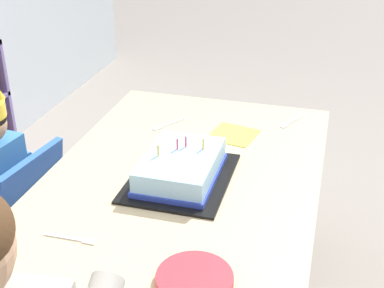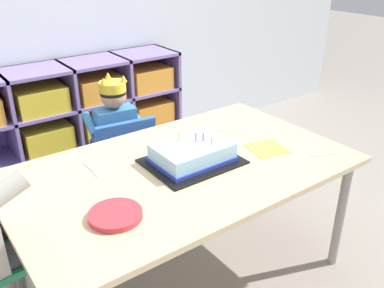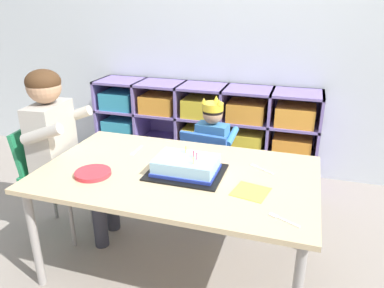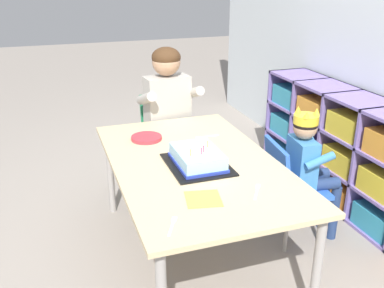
# 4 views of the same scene
# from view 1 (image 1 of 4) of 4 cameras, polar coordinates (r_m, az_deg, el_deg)

# --- Properties ---
(activity_table) EXTENTS (1.40, 0.84, 0.59)m
(activity_table) POSITION_cam_1_polar(r_m,az_deg,el_deg) (1.64, -1.69, -6.07)
(activity_table) COLOR #D1B789
(activity_table) RESTS_ON ground
(classroom_chair_blue) EXTENTS (0.37, 0.35, 0.62)m
(classroom_chair_blue) POSITION_cam_1_polar(r_m,az_deg,el_deg) (1.97, -18.17, -7.20)
(classroom_chair_blue) COLOR blue
(classroom_chair_blue) RESTS_ON ground
(birthday_cake_on_tray) EXTENTS (0.38, 0.30, 0.12)m
(birthday_cake_on_tray) POSITION_cam_1_polar(r_m,az_deg,el_deg) (1.63, -1.22, -2.67)
(birthday_cake_on_tray) COLOR black
(birthday_cake_on_tray) RESTS_ON activity_table
(paper_plate_stack) EXTENTS (0.18, 0.18, 0.02)m
(paper_plate_stack) POSITION_cam_1_polar(r_m,az_deg,el_deg) (1.27, 0.27, -14.24)
(paper_plate_stack) COLOR #DB333D
(paper_plate_stack) RESTS_ON activity_table
(paper_napkin_square) EXTENTS (0.18, 0.18, 0.00)m
(paper_napkin_square) POSITION_cam_1_polar(r_m,az_deg,el_deg) (1.93, 4.45, 1.03)
(paper_napkin_square) COLOR #F4DB4C
(paper_napkin_square) RESTS_ON activity_table
(fork_near_cake_tray) EXTENTS (0.13, 0.08, 0.00)m
(fork_near_cake_tray) POSITION_cam_1_polar(r_m,az_deg,el_deg) (2.04, 10.49, 2.28)
(fork_near_cake_tray) COLOR white
(fork_near_cake_tray) RESTS_ON activity_table
(fork_beside_plate_stack) EXTENTS (0.02, 0.15, 0.00)m
(fork_beside_plate_stack) POSITION_cam_1_polar(r_m,az_deg,el_deg) (1.43, -12.58, -9.86)
(fork_beside_plate_stack) COLOR white
(fork_beside_plate_stack) RESTS_ON activity_table
(fork_by_napkin) EXTENTS (0.13, 0.09, 0.00)m
(fork_by_napkin) POSITION_cam_1_polar(r_m,az_deg,el_deg) (1.99, -2.74, 2.04)
(fork_by_napkin) COLOR white
(fork_by_napkin) RESTS_ON activity_table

